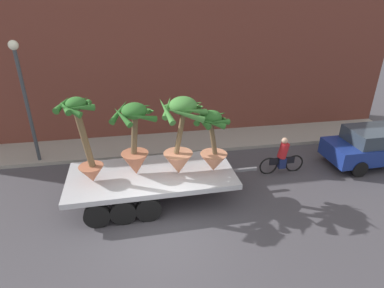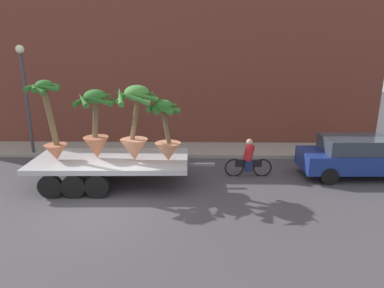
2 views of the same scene
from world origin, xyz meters
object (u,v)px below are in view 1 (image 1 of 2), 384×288
(potted_palm_front, at_px, (181,137))
(street_lamp, at_px, (23,88))
(potted_palm_middle, at_px, (135,141))
(cyclist, at_px, (282,157))
(potted_palm_extra, at_px, (84,142))
(parked_car, at_px, (380,145))
(flatbed_trailer, at_px, (145,179))
(potted_palm_rear, at_px, (213,144))

(potted_palm_front, height_order, street_lamp, street_lamp)
(potted_palm_middle, relative_size, cyclist, 1.35)
(potted_palm_extra, xyz_separation_m, parked_car, (11.37, 1.07, -1.58))
(potted_palm_middle, relative_size, parked_car, 0.54)
(potted_palm_front, bearing_deg, cyclist, 13.79)
(cyclist, bearing_deg, street_lamp, 165.59)
(potted_palm_front, height_order, potted_palm_extra, potted_palm_extra)
(flatbed_trailer, distance_m, cyclist, 5.44)
(flatbed_trailer, relative_size, potted_palm_front, 2.48)
(potted_palm_front, relative_size, street_lamp, 0.55)
(potted_palm_front, xyz_separation_m, potted_palm_extra, (-2.97, -0.01, 0.07))
(potted_palm_front, height_order, parked_car, potted_palm_front)
(potted_palm_extra, relative_size, street_lamp, 0.59)
(potted_palm_extra, relative_size, cyclist, 1.54)
(potted_palm_middle, distance_m, parked_car, 9.98)
(flatbed_trailer, xyz_separation_m, potted_palm_rear, (2.29, -0.16, 1.23))
(potted_palm_front, bearing_deg, potted_palm_middle, 171.53)
(potted_palm_middle, bearing_deg, flatbed_trailer, -13.83)
(cyclist, xyz_separation_m, parked_car, (4.25, 0.04, 0.16))
(potted_palm_rear, distance_m, potted_palm_extra, 4.05)
(parked_car, height_order, street_lamp, street_lamp)
(cyclist, bearing_deg, potted_palm_front, -166.21)
(potted_palm_extra, bearing_deg, flatbed_trailer, 5.70)
(potted_palm_front, distance_m, parked_car, 8.60)
(potted_palm_rear, xyz_separation_m, potted_palm_front, (-1.06, 0.00, 0.34))
(potted_palm_middle, height_order, street_lamp, street_lamp)
(flatbed_trailer, relative_size, parked_car, 1.44)
(cyclist, bearing_deg, parked_car, 0.48)
(potted_palm_middle, bearing_deg, parked_car, 4.86)
(potted_palm_rear, relative_size, potted_palm_extra, 0.77)
(potted_palm_extra, height_order, street_lamp, street_lamp)
(flatbed_trailer, relative_size, cyclist, 3.59)
(flatbed_trailer, relative_size, street_lamp, 1.37)
(potted_palm_middle, xyz_separation_m, cyclist, (5.59, 0.80, -1.52))
(flatbed_trailer, bearing_deg, potted_palm_middle, 166.17)
(flatbed_trailer, distance_m, potted_palm_front, 2.00)
(potted_palm_rear, bearing_deg, parked_car, 8.18)
(potted_palm_rear, height_order, cyclist, potted_palm_rear)
(flatbed_trailer, bearing_deg, potted_palm_front, -7.48)
(potted_palm_rear, bearing_deg, street_lamp, 151.96)
(potted_palm_rear, xyz_separation_m, parked_car, (7.33, 1.05, -1.17))
(flatbed_trailer, xyz_separation_m, street_lamp, (-4.28, 3.34, 2.46))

